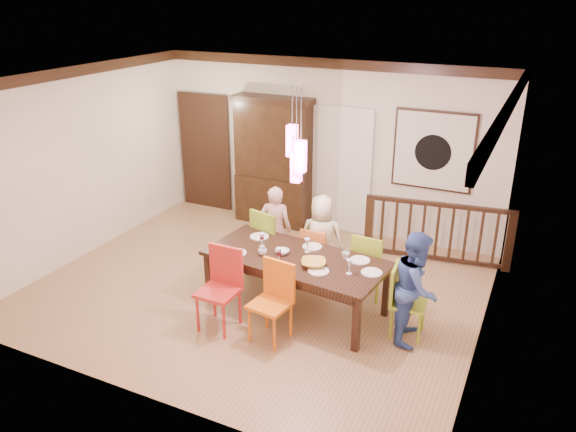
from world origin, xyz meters
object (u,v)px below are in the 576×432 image
at_px(chair_far_left, 273,236).
at_px(person_far_mid, 321,239).
at_px(china_hutch, 273,161).
at_px(chair_end_right, 409,297).
at_px(balustrade, 437,231).
at_px(person_far_left, 275,229).
at_px(person_end_right, 416,287).
at_px(dining_table, 296,262).

bearing_deg(chair_far_left, person_far_mid, -157.78).
relative_size(china_hutch, person_far_mid, 1.74).
bearing_deg(china_hutch, chair_end_right, -39.14).
relative_size(chair_far_left, person_far_mid, 0.79).
bearing_deg(chair_far_left, balustrade, -130.76).
xyz_separation_m(china_hutch, person_far_left, (0.88, -1.67, -0.47)).
distance_m(person_far_left, person_far_mid, 0.74).
xyz_separation_m(balustrade, person_far_left, (-2.10, -1.32, 0.16)).
height_order(china_hutch, person_far_mid, china_hutch).
xyz_separation_m(china_hutch, person_end_right, (3.17, -2.55, -0.44)).
height_order(person_far_mid, person_end_right, person_end_right).
bearing_deg(dining_table, chair_end_right, 6.86).
relative_size(chair_end_right, person_far_left, 0.69).
bearing_deg(dining_table, person_far_mid, 95.57).
relative_size(chair_end_right, person_end_right, 0.66).
distance_m(dining_table, china_hutch, 3.04).
relative_size(chair_far_left, balustrade, 0.46).
height_order(china_hutch, person_end_right, china_hutch).
height_order(chair_far_left, balustrade, chair_far_left).
bearing_deg(dining_table, person_end_right, 5.63).
bearing_deg(person_far_left, person_far_mid, 165.76).
xyz_separation_m(chair_far_left, person_far_left, (-0.01, 0.11, 0.07)).
bearing_deg(china_hutch, chair_far_left, -63.49).
bearing_deg(person_end_right, person_far_left, 64.76).
distance_m(person_far_left, person_end_right, 2.45).
bearing_deg(chair_end_right, person_far_mid, 56.13).
distance_m(china_hutch, person_far_mid, 2.38).
xyz_separation_m(balustrade, person_far_mid, (-1.36, -1.34, 0.15)).
relative_size(china_hutch, person_far_left, 1.71).
distance_m(balustrade, person_far_mid, 1.91).
height_order(dining_table, chair_end_right, chair_end_right).
bearing_deg(person_end_right, person_far_mid, 56.68).
bearing_deg(person_end_right, chair_end_right, 63.10).
relative_size(china_hutch, balustrade, 1.01).
height_order(chair_far_left, person_far_left, person_far_left).
relative_size(dining_table, china_hutch, 1.08).
relative_size(chair_end_right, balustrade, 0.41).
distance_m(chair_end_right, balustrade, 2.17).
xyz_separation_m(chair_far_left, chair_end_right, (2.20, -0.74, -0.06)).
relative_size(chair_end_right, person_far_mid, 0.70).
height_order(dining_table, chair_far_left, chair_far_left).
height_order(dining_table, china_hutch, china_hutch).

